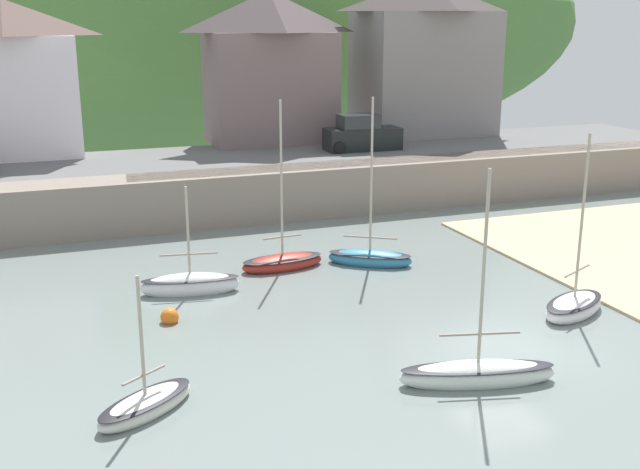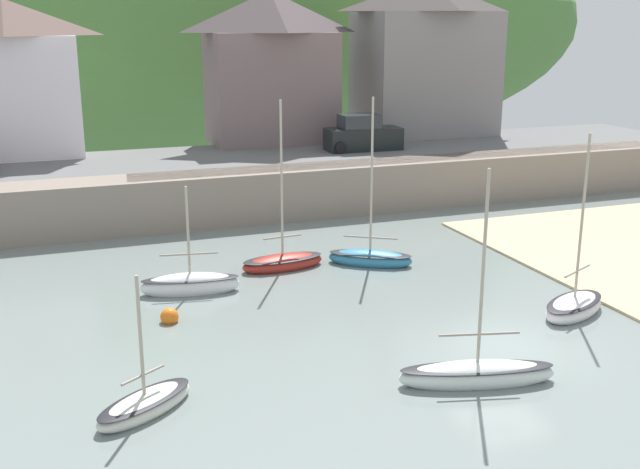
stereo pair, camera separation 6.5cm
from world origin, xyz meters
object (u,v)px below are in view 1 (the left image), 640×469
object	(u,v)px
dinghy_open_wooden	(478,373)
church_with_spire	(392,10)
waterfront_building_right	(424,57)
motorboat_with_cabin	(190,285)
mooring_buoy	(170,317)
sailboat_blue_trim	(282,261)
waterfront_building_left	(9,77)
parked_car_by_wall	(362,135)
sailboat_tall_mast	(146,404)
rowboat_small_beached	(370,257)
sailboat_white_hull	(574,306)
waterfront_building_centre	(270,66)

from	to	relation	value
dinghy_open_wooden	church_with_spire	bearing A→B (deg)	83.41
waterfront_building_right	motorboat_with_cabin	bearing A→B (deg)	-136.06
waterfront_building_right	mooring_buoy	size ratio (longest dim) A/B	15.76
church_with_spire	sailboat_blue_trim	size ratio (longest dim) A/B	2.18
waterfront_building_left	parked_car_by_wall	world-z (taller)	waterfront_building_left
waterfront_building_left	sailboat_blue_trim	xyz separation A→B (m)	(9.53, -15.90, -6.16)
waterfront_building_left	motorboat_with_cabin	xyz separation A→B (m)	(5.64, -17.45, -6.13)
waterfront_building_right	sailboat_tall_mast	distance (m)	33.70
sailboat_tall_mast	church_with_spire	bearing A→B (deg)	21.18
sailboat_tall_mast	rowboat_small_beached	bearing A→B (deg)	7.84
waterfront_building_left	church_with_spire	size ratio (longest dim) A/B	0.55
sailboat_white_hull	dinghy_open_wooden	world-z (taller)	sailboat_white_hull
waterfront_building_right	church_with_spire	world-z (taller)	church_with_spire
waterfront_building_centre	parked_car_by_wall	xyz separation A→B (m)	(3.79, -4.50, -3.51)
parked_car_by_wall	sailboat_tall_mast	bearing A→B (deg)	-122.42
sailboat_white_hull	mooring_buoy	bearing A→B (deg)	136.32
church_with_spire	sailboat_tall_mast	bearing A→B (deg)	-124.62
waterfront_building_left	sailboat_white_hull	size ratio (longest dim) A/B	1.29
church_with_spire	sailboat_white_hull	xyz separation A→B (m)	(-6.35, -27.78, -9.57)
waterfront_building_left	motorboat_with_cabin	bearing A→B (deg)	-72.10
mooring_buoy	dinghy_open_wooden	bearing A→B (deg)	-45.82
sailboat_white_hull	motorboat_with_cabin	xyz separation A→B (m)	(-11.39, 6.33, 0.02)
waterfront_building_right	church_with_spire	distance (m)	4.88
sailboat_white_hull	sailboat_blue_trim	bearing A→B (deg)	106.98
waterfront_building_right	rowboat_small_beached	bearing A→B (deg)	-123.11
mooring_buoy	sailboat_blue_trim	bearing A→B (deg)	38.58
sailboat_white_hull	rowboat_small_beached	bearing A→B (deg)	93.31
parked_car_by_wall	motorboat_with_cabin	bearing A→B (deg)	-130.41
sailboat_white_hull	motorboat_with_cabin	bearing A→B (deg)	124.36
waterfront_building_left	mooring_buoy	world-z (taller)	waterfront_building_left
motorboat_with_cabin	waterfront_building_centre	bearing A→B (deg)	74.24
mooring_buoy	sailboat_white_hull	bearing A→B (deg)	-17.09
waterfront_building_right	sailboat_blue_trim	bearing A→B (deg)	-131.80
sailboat_blue_trim	sailboat_tall_mast	world-z (taller)	sailboat_blue_trim
dinghy_open_wooden	rowboat_small_beached	bearing A→B (deg)	96.30
waterfront_building_left	waterfront_building_centre	distance (m)	13.92
waterfront_building_right	waterfront_building_left	bearing A→B (deg)	-180.00
motorboat_with_cabin	parked_car_by_wall	size ratio (longest dim) A/B	0.97
church_with_spire	mooring_buoy	xyz separation A→B (m)	(-18.89, -23.92, -9.67)
dinghy_open_wooden	sailboat_tall_mast	xyz separation A→B (m)	(-8.47, 1.44, -0.06)
waterfront_building_right	mooring_buoy	world-z (taller)	waterfront_building_right
church_with_spire	rowboat_small_beached	xyz separation A→B (m)	(-10.47, -20.61, -9.56)
waterfront_building_left	church_with_spire	bearing A→B (deg)	9.71
sailboat_tall_mast	sailboat_white_hull	bearing A→B (deg)	-26.82
church_with_spire	mooring_buoy	world-z (taller)	church_with_spire
sailboat_blue_trim	sailboat_white_hull	bearing A→B (deg)	-51.74
waterfront_building_centre	waterfront_building_right	size ratio (longest dim) A/B	0.92
church_with_spire	motorboat_with_cabin	xyz separation A→B (m)	(-17.74, -21.45, -9.54)
waterfront_building_right	sailboat_white_hull	bearing A→B (deg)	-105.77
sailboat_tall_mast	mooring_buoy	distance (m)	5.89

